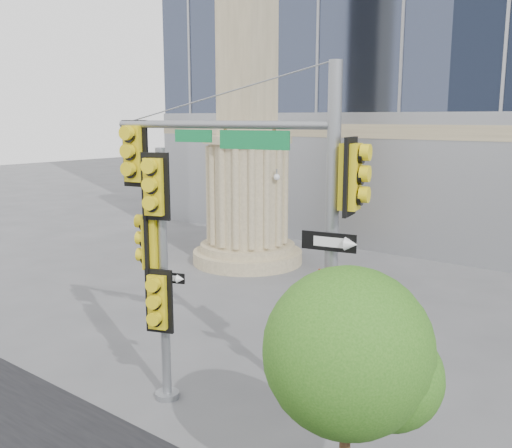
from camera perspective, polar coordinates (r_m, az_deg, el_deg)
The scene contains 5 objects.
ground at distance 13.06m, azimuth -5.48°, elevation -15.73°, with size 120.00×120.00×0.00m, color #545456.
monument at distance 22.44m, azimuth -0.88°, elevation 9.93°, with size 4.40×4.40×16.60m.
main_signal_pole at distance 10.93m, azimuth 1.54°, elevation 2.26°, with size 5.20×1.57×6.78m.
secondary_signal_pole at distance 11.49m, azimuth -9.78°, elevation -3.27°, with size 0.98×0.70×5.21m.
street_tree at distance 8.20m, azimuth 9.49°, elevation -13.17°, with size 2.44×2.38×3.80m.
Camera 1 is at (8.16, -8.40, 5.79)m, focal length 40.00 mm.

